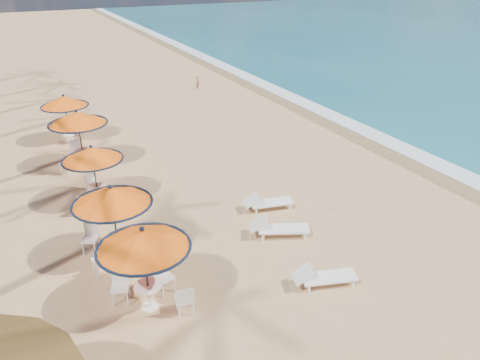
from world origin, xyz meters
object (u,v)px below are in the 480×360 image
at_px(station_2, 93,161).
at_px(lounger_far, 267,202).
at_px(station_0, 145,249).
at_px(station_3, 78,125).
at_px(station_4, 66,107).
at_px(lounger_near, 323,276).
at_px(lounger_mid, 277,228).
at_px(station_1, 110,203).

height_order(station_2, lounger_far, station_2).
bearing_deg(station_0, station_2, 90.93).
bearing_deg(station_0, lounger_far, 31.49).
xyz_separation_m(station_3, lounger_far, (5.24, -6.93, -1.58)).
relative_size(station_2, station_4, 0.97).
height_order(station_4, lounger_near, station_4).
height_order(station_2, lounger_mid, station_2).
relative_size(station_0, station_4, 1.04).
xyz_separation_m(station_3, lounger_mid, (4.68, -8.65, -1.56)).
xyz_separation_m(station_1, station_3, (0.31, 7.52, 0.02)).
height_order(station_0, lounger_near, station_0).
bearing_deg(lounger_near, station_1, 157.53).
height_order(station_0, station_4, station_0).
bearing_deg(lounger_near, lounger_mid, 102.89).
xyz_separation_m(station_1, station_4, (0.24, 11.05, -0.14)).
bearing_deg(lounger_far, station_0, -136.44).
relative_size(station_2, lounger_near, 1.21).
distance_m(station_2, lounger_near, 9.08).
distance_m(lounger_near, lounger_mid, 2.75).
height_order(station_3, lounger_mid, station_3).
bearing_deg(lounger_near, station_2, 137.35).
bearing_deg(station_4, station_2, -90.38).
bearing_deg(station_3, lounger_near, -68.41).
height_order(station_1, station_3, station_3).
xyz_separation_m(lounger_mid, lounger_far, (0.56, 1.72, -0.02)).
xyz_separation_m(station_2, station_4, (0.05, 7.24, 0.06)).
xyz_separation_m(station_3, lounger_near, (4.51, -11.40, -1.58)).
bearing_deg(station_0, station_1, 96.54).
bearing_deg(station_1, lounger_mid, -12.76).
xyz_separation_m(station_1, station_2, (0.20, 3.82, -0.19)).
relative_size(station_2, station_3, 0.89).
bearing_deg(station_3, lounger_far, -52.89).
height_order(station_3, station_4, station_3).
distance_m(station_1, lounger_mid, 5.34).
xyz_separation_m(station_0, station_1, (-0.30, 2.62, 0.07)).
bearing_deg(station_2, station_4, 89.62).
height_order(station_3, lounger_near, station_3).
distance_m(station_2, lounger_mid, 7.01).
xyz_separation_m(station_1, lounger_near, (4.82, -3.88, -1.56)).
height_order(station_0, station_2, station_0).
bearing_deg(station_4, station_1, -91.26).
distance_m(station_3, lounger_far, 8.83).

